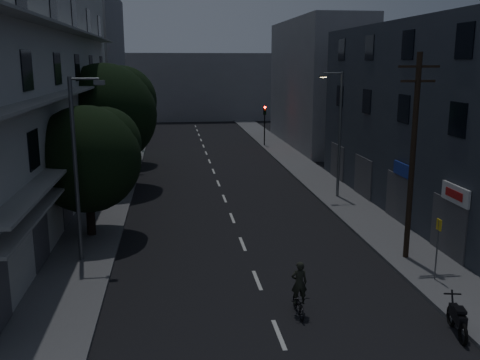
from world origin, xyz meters
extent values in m
plane|color=black|center=(0.00, 25.00, 0.00)|extent=(160.00, 160.00, 0.00)
cube|color=#565659|center=(-7.50, 25.00, 0.07)|extent=(3.00, 90.00, 0.15)
cube|color=#565659|center=(7.50, 25.00, 0.07)|extent=(3.00, 90.00, 0.15)
cube|color=beige|center=(0.00, 2.00, 0.01)|extent=(0.15, 2.00, 0.01)
cube|color=beige|center=(0.00, 6.50, 0.01)|extent=(0.15, 2.00, 0.01)
cube|color=beige|center=(0.00, 11.00, 0.01)|extent=(0.15, 2.00, 0.01)
cube|color=beige|center=(0.00, 15.50, 0.01)|extent=(0.15, 2.00, 0.01)
cube|color=beige|center=(0.00, 20.00, 0.01)|extent=(0.15, 2.00, 0.01)
cube|color=beige|center=(0.00, 24.50, 0.01)|extent=(0.15, 2.00, 0.01)
cube|color=beige|center=(0.00, 29.00, 0.01)|extent=(0.15, 2.00, 0.01)
cube|color=beige|center=(0.00, 33.50, 0.01)|extent=(0.15, 2.00, 0.01)
cube|color=beige|center=(0.00, 38.00, 0.01)|extent=(0.15, 2.00, 0.01)
cube|color=beige|center=(0.00, 42.50, 0.01)|extent=(0.15, 2.00, 0.01)
cube|color=beige|center=(0.00, 47.00, 0.01)|extent=(0.15, 2.00, 0.01)
cube|color=beige|center=(0.00, 51.50, 0.01)|extent=(0.15, 2.00, 0.01)
cube|color=beige|center=(0.00, 56.00, 0.01)|extent=(0.15, 2.00, 0.01)
cube|color=beige|center=(0.00, 60.50, 0.01)|extent=(0.15, 2.00, 0.01)
cube|color=#B0B0AB|center=(-12.00, 18.00, 7.00)|extent=(6.00, 36.00, 14.00)
cube|color=black|center=(-8.98, 9.00, 2.00)|extent=(0.06, 1.60, 1.60)
cube|color=black|center=(-8.98, 15.00, 2.00)|extent=(0.06, 1.60, 1.60)
cube|color=black|center=(-8.98, 21.00, 2.00)|extent=(0.06, 1.60, 1.60)
cube|color=black|center=(-8.98, 27.00, 2.00)|extent=(0.06, 1.60, 1.60)
cube|color=black|center=(-8.98, 33.00, 2.00)|extent=(0.06, 1.60, 1.60)
cube|color=black|center=(-8.98, 9.00, 5.20)|extent=(0.06, 1.60, 1.60)
cube|color=black|center=(-8.98, 15.00, 5.20)|extent=(0.06, 1.60, 1.60)
cube|color=black|center=(-8.98, 21.00, 5.20)|extent=(0.06, 1.60, 1.60)
cube|color=black|center=(-8.98, 27.00, 5.20)|extent=(0.06, 1.60, 1.60)
cube|color=black|center=(-8.98, 33.00, 5.20)|extent=(0.06, 1.60, 1.60)
cube|color=black|center=(-8.98, 9.00, 8.40)|extent=(0.06, 1.60, 1.60)
cube|color=black|center=(-8.98, 15.00, 8.40)|extent=(0.06, 1.60, 1.60)
cube|color=black|center=(-8.98, 21.00, 8.40)|extent=(0.06, 1.60, 1.60)
cube|color=black|center=(-8.98, 27.00, 8.40)|extent=(0.06, 1.60, 1.60)
cube|color=black|center=(-8.98, 33.00, 8.40)|extent=(0.06, 1.60, 1.60)
cube|color=black|center=(-8.98, 15.00, 11.60)|extent=(0.06, 1.60, 1.60)
cube|color=black|center=(-8.98, 21.00, 11.60)|extent=(0.06, 1.60, 1.60)
cube|color=black|center=(-8.98, 27.00, 11.60)|extent=(0.06, 1.60, 1.60)
cube|color=black|center=(-8.98, 33.00, 11.60)|extent=(0.06, 1.60, 1.60)
cube|color=gray|center=(-8.50, 18.00, 4.00)|extent=(1.00, 32.40, 0.12)
cube|color=gray|center=(-8.50, 18.00, 7.20)|extent=(1.00, 32.40, 0.12)
cube|color=gray|center=(-8.50, 18.00, 10.40)|extent=(1.00, 32.40, 0.12)
cube|color=gray|center=(-8.60, 18.00, 3.10)|extent=(0.80, 32.40, 0.12)
cube|color=#424247|center=(-8.97, 9.00, 1.40)|extent=(0.06, 2.40, 2.40)
cube|color=#424247|center=(-8.97, 15.00, 1.40)|extent=(0.06, 2.40, 2.40)
cube|color=#424247|center=(-8.97, 21.00, 1.40)|extent=(0.06, 2.40, 2.40)
cube|color=#424247|center=(-8.97, 27.00, 1.40)|extent=(0.06, 2.40, 2.40)
cube|color=#424247|center=(-8.97, 33.00, 1.40)|extent=(0.06, 2.40, 2.40)
cube|color=#2A2F39|center=(12.00, 14.00, 5.50)|extent=(6.00, 28.00, 11.00)
cube|color=black|center=(8.98, 8.00, 6.30)|extent=(0.06, 1.40, 1.50)
cube|color=black|center=(8.98, 13.50, 6.30)|extent=(0.06, 1.40, 1.50)
cube|color=black|center=(8.98, 19.00, 6.30)|extent=(0.06, 1.40, 1.50)
cube|color=black|center=(8.98, 24.50, 6.30)|extent=(0.06, 1.40, 1.50)
cube|color=black|center=(8.98, 8.00, 9.60)|extent=(0.06, 1.40, 1.50)
cube|color=black|center=(8.98, 13.50, 9.60)|extent=(0.06, 1.40, 1.50)
cube|color=black|center=(8.98, 19.00, 9.60)|extent=(0.06, 1.40, 1.50)
cube|color=black|center=(8.98, 24.50, 9.60)|extent=(0.06, 1.40, 1.50)
cube|color=#424247|center=(8.97, 8.00, 1.40)|extent=(0.06, 3.00, 2.60)
cube|color=#424247|center=(8.97, 13.50, 1.40)|extent=(0.06, 3.00, 2.60)
cube|color=#424247|center=(8.97, 19.00, 1.40)|extent=(0.06, 3.00, 2.60)
cube|color=#424247|center=(8.97, 24.50, 1.40)|extent=(0.06, 3.00, 2.60)
cube|color=silver|center=(8.90, 7.50, 3.10)|extent=(0.12, 2.20, 0.80)
cube|color=#B21414|center=(8.82, 7.50, 3.10)|extent=(0.02, 1.40, 0.36)
cube|color=navy|center=(8.90, 13.00, 3.10)|extent=(0.12, 2.00, 0.70)
cube|color=slate|center=(-12.00, 48.00, 8.00)|extent=(6.00, 20.00, 16.00)
cube|color=slate|center=(12.00, 42.00, 6.50)|extent=(6.00, 20.00, 13.00)
cube|color=slate|center=(0.00, 70.00, 5.00)|extent=(24.00, 8.00, 10.00)
cylinder|color=black|center=(-7.49, 13.02, 1.92)|extent=(0.44, 0.44, 3.54)
sphere|color=black|center=(-7.49, 13.02, 4.04)|extent=(5.31, 5.31, 5.31)
sphere|color=black|center=(-6.69, 13.68, 4.71)|extent=(3.72, 3.72, 3.72)
sphere|color=black|center=(-8.15, 12.49, 4.44)|extent=(3.45, 3.45, 3.45)
cylinder|color=black|center=(-7.74, 23.70, 2.46)|extent=(0.44, 0.44, 4.61)
sphere|color=black|center=(-7.74, 23.70, 5.22)|extent=(6.95, 6.95, 6.95)
sphere|color=black|center=(-6.70, 24.57, 6.09)|extent=(4.86, 4.86, 4.86)
sphere|color=black|center=(-8.61, 23.01, 5.74)|extent=(4.51, 4.51, 4.51)
cylinder|color=black|center=(-7.39, 32.76, 1.91)|extent=(0.44, 0.44, 3.53)
sphere|color=black|center=(-7.39, 32.76, 4.03)|extent=(5.27, 5.27, 5.27)
sphere|color=black|center=(-6.60, 33.42, 4.69)|extent=(3.69, 3.69, 3.69)
sphere|color=black|center=(-8.05, 32.23, 4.43)|extent=(3.42, 3.42, 3.42)
cylinder|color=black|center=(6.37, 41.37, 1.75)|extent=(0.12, 0.12, 3.20)
cube|color=black|center=(6.37, 41.37, 3.80)|extent=(0.28, 0.22, 0.90)
sphere|color=#FF0C05|center=(6.37, 41.22, 4.13)|extent=(0.22, 0.22, 0.22)
sphere|color=#3F330C|center=(6.37, 41.22, 3.83)|extent=(0.22, 0.22, 0.22)
sphere|color=black|center=(6.37, 41.22, 3.53)|extent=(0.22, 0.22, 0.22)
cylinder|color=black|center=(-6.26, 39.87, 1.75)|extent=(0.12, 0.12, 3.20)
cube|color=black|center=(-6.26, 39.87, 3.80)|extent=(0.28, 0.22, 0.90)
sphere|color=black|center=(-6.26, 39.72, 4.13)|extent=(0.22, 0.22, 0.22)
sphere|color=#3F330C|center=(-6.26, 39.72, 3.83)|extent=(0.22, 0.22, 0.22)
sphere|color=#0CFF26|center=(-6.26, 39.72, 3.53)|extent=(0.22, 0.22, 0.22)
cylinder|color=#595C60|center=(-7.44, 9.48, 4.15)|extent=(0.18, 0.18, 8.00)
cylinder|color=#595C60|center=(-6.84, 9.48, 8.05)|extent=(1.20, 0.10, 0.10)
cube|color=#595C60|center=(-6.24, 9.48, 7.90)|extent=(0.45, 0.25, 0.18)
cube|color=#4C4C4C|center=(-6.24, 9.48, 7.80)|extent=(0.35, 0.18, 0.04)
cylinder|color=slate|center=(7.36, 19.16, 4.15)|extent=(0.18, 0.18, 8.00)
cylinder|color=slate|center=(6.76, 19.16, 8.05)|extent=(1.20, 0.10, 0.10)
cube|color=slate|center=(6.16, 19.16, 7.90)|extent=(0.45, 0.25, 0.18)
cube|color=#FFD88C|center=(6.16, 19.16, 7.80)|extent=(0.35, 0.18, 0.04)
cylinder|color=#505257|center=(-7.38, 30.56, 4.15)|extent=(0.18, 0.18, 8.00)
cylinder|color=#505257|center=(-6.78, 30.56, 8.05)|extent=(1.20, 0.10, 0.10)
cube|color=#505257|center=(-6.18, 30.56, 7.90)|extent=(0.45, 0.25, 0.18)
cube|color=#4C4C4C|center=(-6.18, 30.56, 7.80)|extent=(0.35, 0.18, 0.04)
cylinder|color=black|center=(7.01, 7.93, 4.65)|extent=(0.24, 0.24, 9.00)
cube|color=black|center=(7.01, 7.93, 8.55)|extent=(1.80, 0.10, 0.10)
cube|color=black|center=(7.01, 7.93, 7.95)|extent=(1.50, 0.10, 0.10)
cylinder|color=#595B60|center=(7.08, 5.35, 1.40)|extent=(0.06, 0.06, 2.50)
cube|color=yellow|center=(7.08, 5.35, 2.45)|extent=(0.05, 0.35, 0.45)
torus|color=black|center=(5.67, 0.71, 0.31)|extent=(0.26, 0.75, 0.74)
torus|color=black|center=(5.93, 1.94, 0.31)|extent=(0.26, 0.75, 0.74)
cube|color=black|center=(5.80, 1.32, 0.65)|extent=(0.49, 1.18, 0.37)
cube|color=black|center=(5.77, 1.17, 0.92)|extent=(0.40, 0.52, 0.10)
cylinder|color=black|center=(5.92, 1.88, 0.78)|extent=(0.16, 0.46, 0.88)
cube|color=black|center=(5.94, 1.99, 1.10)|extent=(0.57, 0.16, 0.04)
imported|color=black|center=(0.97, 3.33, 0.41)|extent=(0.54, 1.56, 0.82)
imported|color=black|center=(0.97, 3.33, 1.19)|extent=(0.57, 0.38, 1.57)
camera|label=1|loc=(-3.31, -13.69, 8.74)|focal=40.00mm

